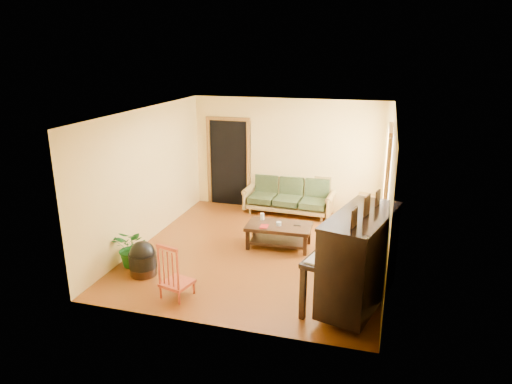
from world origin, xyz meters
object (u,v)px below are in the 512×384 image
(sofa, at_px, (288,196))
(ceramic_crock, at_px, (373,215))
(armchair, at_px, (363,235))
(potted_plant, at_px, (133,248))
(footstool, at_px, (143,262))
(coffee_table, at_px, (279,236))
(red_chair, at_px, (176,270))
(piano, at_px, (359,262))

(sofa, bearing_deg, ceramic_crock, 4.88)
(armchair, distance_m, potted_plant, 4.13)
(armchair, bearing_deg, footstool, -137.85)
(coffee_table, relative_size, footstool, 2.65)
(coffee_table, bearing_deg, sofa, 96.59)
(coffee_table, height_order, red_chair, red_chair)
(ceramic_crock, height_order, potted_plant, potted_plant)
(red_chair, bearing_deg, piano, 23.44)
(footstool, bearing_deg, piano, -0.66)
(sofa, distance_m, potted_plant, 3.94)
(coffee_table, distance_m, potted_plant, 2.71)
(coffee_table, xyz_separation_m, red_chair, (-1.07, -2.23, 0.22))
(red_chair, bearing_deg, potted_plant, 162.07)
(footstool, bearing_deg, potted_plant, 143.65)
(sofa, relative_size, potted_plant, 2.89)
(armchair, bearing_deg, piano, -74.69)
(sofa, distance_m, coffee_table, 1.90)
(coffee_table, xyz_separation_m, potted_plant, (-2.25, -1.50, 0.12))
(armchair, relative_size, potted_plant, 1.10)
(footstool, bearing_deg, red_chair, -29.87)
(sofa, distance_m, piano, 4.08)
(armchair, height_order, potted_plant, armchair)
(armchair, xyz_separation_m, potted_plant, (-3.80, -1.60, -0.04))
(ceramic_crock, bearing_deg, sofa, -177.93)
(sofa, bearing_deg, footstool, -112.52)
(coffee_table, relative_size, ceramic_crock, 4.52)
(sofa, height_order, ceramic_crock, sofa)
(armchair, bearing_deg, potted_plant, -142.91)
(piano, distance_m, red_chair, 2.71)
(armchair, bearing_deg, sofa, 149.18)
(piano, height_order, red_chair, piano)
(armchair, bearing_deg, coffee_table, -161.90)
(sofa, bearing_deg, coffee_table, -80.60)
(armchair, xyz_separation_m, footstool, (-3.48, -1.84, -0.16))
(red_chair, distance_m, ceramic_crock, 5.01)
(piano, bearing_deg, red_chair, -155.11)
(potted_plant, bearing_deg, footstool, -36.35)
(ceramic_crock, bearing_deg, armchair, -94.21)
(piano, bearing_deg, ceramic_crock, 103.69)
(coffee_table, bearing_deg, potted_plant, -146.44)
(sofa, relative_size, ceramic_crock, 7.41)
(armchair, height_order, ceramic_crock, armchair)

